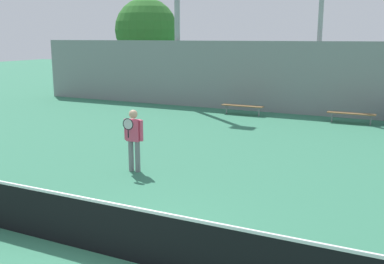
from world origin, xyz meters
The scene contains 7 objects.
ground_plane centered at (0.00, 0.00, 0.00)m, with size 100.00×100.00×0.00m, color #337556.
tennis_net centered at (0.00, 0.00, 0.49)m, with size 12.41×0.09×0.96m.
tennis_player centered at (-2.32, 4.26, 0.98)m, with size 0.57×0.42×1.71m.
bench_courtside_near centered at (2.11, 14.13, 0.41)m, with size 1.97×0.40×0.45m.
bench_courtside_far centered at (-2.75, 14.13, 0.41)m, with size 2.00×0.40×0.45m.
back_fence centered at (0.00, 15.42, 1.70)m, with size 31.03×0.06×3.41m.
tree_green_tall centered at (-11.43, 19.73, 4.01)m, with size 4.01×4.01×6.04m.
Camera 1 is at (4.27, -5.63, 3.62)m, focal length 42.00 mm.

